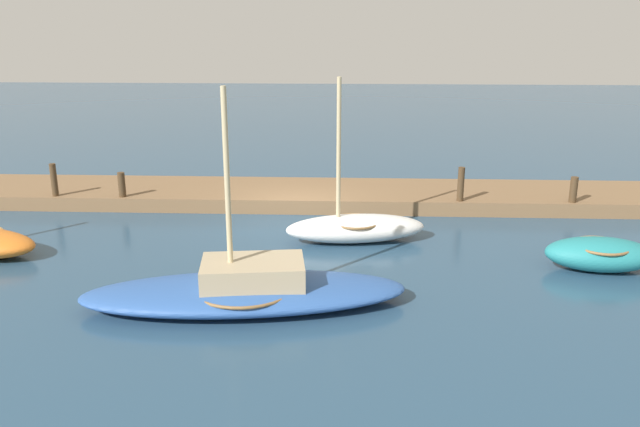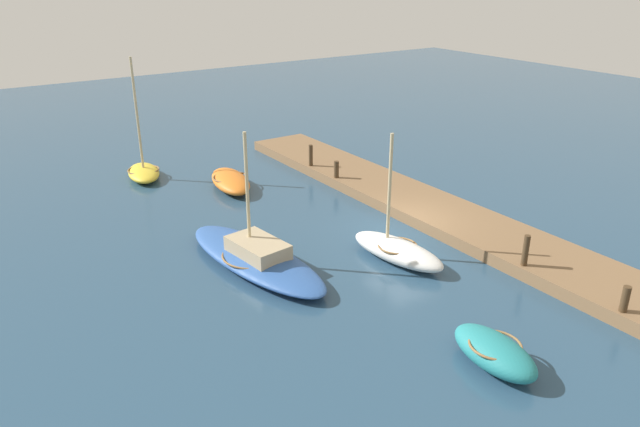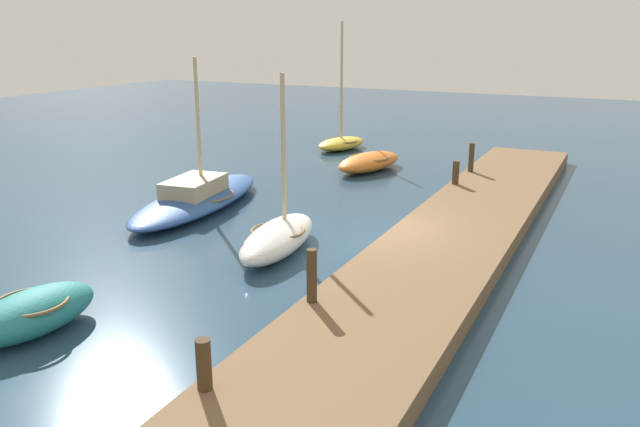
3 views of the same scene
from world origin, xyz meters
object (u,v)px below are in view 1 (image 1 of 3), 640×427
Objects in this scene: rowboat_white at (355,227)px; sailboat_blue at (246,290)px; mooring_post_mid_east at (122,185)px; mooring_post_east at (54,180)px; mooring_post_west at (574,190)px; mooring_post_mid_west at (461,184)px; dinghy_teal at (600,254)px.

rowboat_white is 5.07m from sailboat_blue.
sailboat_blue is 8.83m from mooring_post_mid_east.
rowboat_white is at bearing -126.16° from sailboat_blue.
rowboat_white is 4.28× the size of mooring_post_east.
mooring_post_mid_west reaches higher than mooring_post_west.
mooring_post_east is (7.39, -7.15, 0.62)m from sailboat_blue.
mooring_post_mid_west is (3.54, 0.00, 0.14)m from mooring_post_west.
mooring_post_mid_west is at bearing -150.04° from rowboat_white.
mooring_post_west is 0.75× the size of mooring_post_mid_west.
mooring_post_east is at bearing 0.00° from mooring_post_mid_west.
mooring_post_west is 1.01× the size of mooring_post_mid_east.
mooring_post_mid_west is at bearing -54.83° from dinghy_teal.
mooring_post_east is at bearing 0.00° from mooring_post_west.
dinghy_teal is 16.63m from mooring_post_east.
rowboat_white reaches higher than dinghy_teal.
mooring_post_west is 16.73m from mooring_post_east.
dinghy_teal is 5.43m from mooring_post_mid_west.
dinghy_teal is at bearing 161.33° from mooring_post_mid_east.
sailboat_blue is at bearing 135.91° from mooring_post_east.
rowboat_white is at bearing 38.90° from mooring_post_mid_west.
mooring_post_west is 0.76× the size of mooring_post_east.
rowboat_white is 1.65× the size of dinghy_teal.
mooring_post_east is at bearing -51.48° from sailboat_blue.
sailboat_blue is 2.65× the size of dinghy_teal.
mooring_post_west is 3.55m from mooring_post_mid_west.
mooring_post_west is at bearing -149.96° from sailboat_blue.
dinghy_teal is at bearing 163.80° from mooring_post_east.
rowboat_white is 0.62× the size of sailboat_blue.
mooring_post_mid_east reaches higher than dinghy_teal.
rowboat_white is 10.21m from mooring_post_east.
dinghy_teal is 2.59× the size of mooring_post_east.
mooring_post_east reaches higher than mooring_post_west.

